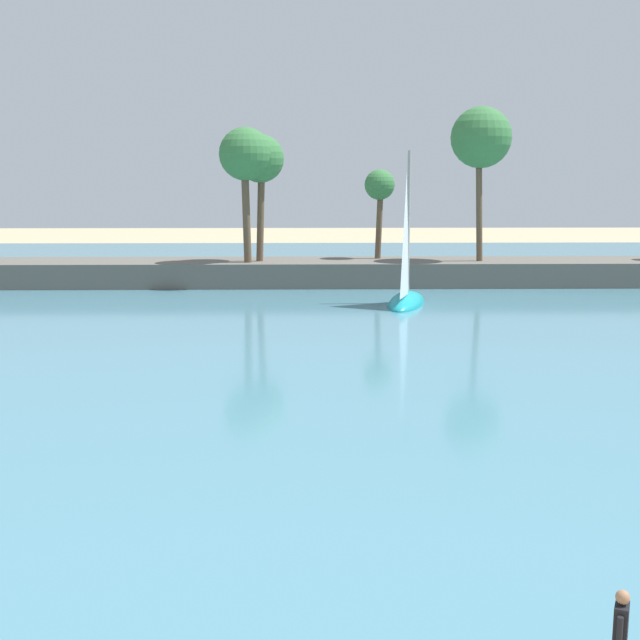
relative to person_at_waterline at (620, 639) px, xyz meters
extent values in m
cube|color=teal|center=(-4.65, 44.43, -0.86)|extent=(220.00, 89.25, 0.06)
cube|color=#605B54|center=(-4.65, 49.06, 0.01)|extent=(118.55, 6.00, 1.80)
cylinder|color=brown|center=(-8.66, 47.52, 4.68)|extent=(0.66, 0.79, 7.57)
sphere|color=#38753D|center=(-8.66, 47.52, 8.46)|extent=(3.67, 3.67, 3.67)
cylinder|color=brown|center=(-7.68, 48.49, 4.53)|extent=(0.73, 0.66, 7.28)
sphere|color=#38753D|center=(-7.68, 48.49, 8.16)|extent=(3.38, 3.38, 3.38)
cylinder|color=brown|center=(0.96, 50.39, 3.62)|extent=(0.61, 0.49, 5.44)
sphere|color=#38753D|center=(0.96, 50.39, 6.33)|extent=(2.23, 2.23, 2.23)
cylinder|color=brown|center=(7.89, 48.32, 5.27)|extent=(0.79, 0.57, 8.74)
sphere|color=#38753D|center=(7.89, 48.32, 9.63)|extent=(4.30, 4.30, 4.30)
cube|color=black|center=(0.00, 0.00, 0.26)|extent=(0.33, 0.39, 0.58)
sphere|color=#9E7051|center=(0.00, 0.00, 0.67)|extent=(0.21, 0.21, 0.21)
cylinder|color=black|center=(0.10, 0.21, 0.22)|extent=(0.09, 0.09, 0.50)
cylinder|color=black|center=(-0.10, -0.21, 0.22)|extent=(0.09, 0.09, 0.50)
ellipsoid|color=teal|center=(1.65, 39.02, -0.83)|extent=(3.69, 7.15, 1.37)
cylinder|color=gray|center=(1.73, 39.35, 4.13)|extent=(0.21, 0.21, 8.57)
pyramid|color=silver|center=(1.44, 38.22, 3.49)|extent=(0.96, 3.04, 7.28)
camera|label=1|loc=(-4.66, -11.22, 6.70)|focal=46.67mm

